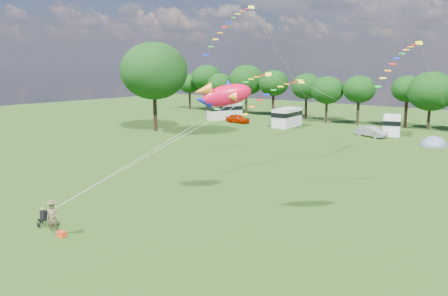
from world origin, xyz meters
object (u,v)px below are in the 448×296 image
Objects in this scene: tent_orange at (369,135)px; camp_chair at (44,215)px; kite_flyer at (53,218)px; campervan_a at (225,111)px; car_a at (238,119)px; car_b at (371,131)px; tent_greyblue at (433,146)px; campervan_b at (287,117)px; campervan_c at (392,124)px; big_tree at (154,71)px; fish_kite at (223,95)px.

tent_orange is 48.34m from camp_chair.
tent_orange is 1.66× the size of kite_flyer.
car_a is at bearing -93.02° from campervan_a.
car_b is at bearing 72.86° from camp_chair.
car_b is 46.91m from camp_chair.
car_a is 5.48m from campervan_a.
tent_greyblue is 46.32m from camp_chair.
campervan_a reaches higher than kite_flyer.
camp_chair is at bearing -153.24° from car_a.
campervan_b is (8.99, 1.52, 0.85)m from car_a.
camp_chair is at bearing 158.33° from campervan_c.
car_b is 1.84m from tent_orange.
tent_orange is 0.89× the size of tent_greyblue.
campervan_b is (12.86, 16.93, -7.41)m from big_tree.
campervan_b is (-14.51, 1.31, 0.85)m from car_b.
campervan_b is 3.27× the size of kite_flyer.
car_b is 1.19× the size of tent_greyblue.
big_tree is 1.99× the size of campervan_a.
fish_kite reaches higher than campervan_c.
fish_kite is at bearing 9.38° from kite_flyer.
camp_chair is (24.58, -31.21, -8.29)m from big_tree.
tent_greyblue is 0.98× the size of fish_kite.
car_b is at bearing 167.26° from tent_greyblue.
fish_kite is (31.23, -21.64, -1.04)m from big_tree.
car_a is at bearing 75.90° from big_tree.
tent_orange is 10.12m from tent_greyblue.
big_tree is 32.58m from car_b.
campervan_a reaches higher than tent_orange.
kite_flyer is at bearing -151.71° from car_a.
car_b is 1.16× the size of fish_kite.
big_tree is at bearing 107.53° from campervan_c.
campervan_c is 1.61× the size of fish_kite.
campervan_a is at bearing 103.84° from camp_chair.
campervan_a is 37.32m from tent_greyblue.
campervan_b is 49.55m from camp_chair.
tent_orange is 39.82m from fish_kite.
tent_orange is at bearing -68.63° from campervan_a.
fish_kite is (4.69, -38.73, 7.95)m from tent_orange.
car_b is 0.68× the size of campervan_b.
campervan_b is at bearing 51.74° from kite_flyer.
fish_kite reaches higher than tent_orange.
big_tree reaches higher than campervan_a.
car_b is 8.93m from tent_greyblue.
car_a is 1.42× the size of tent_orange.
campervan_c is 51.34m from kite_flyer.
camp_chair is (25.58, -48.97, -0.89)m from campervan_a.
kite_flyer reaches higher than car_b.
campervan_a is (-28.37, 2.15, 0.86)m from car_b.
camp_chair is at bearing -104.35° from tent_greyblue.
car_b reaches higher than tent_greyblue.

